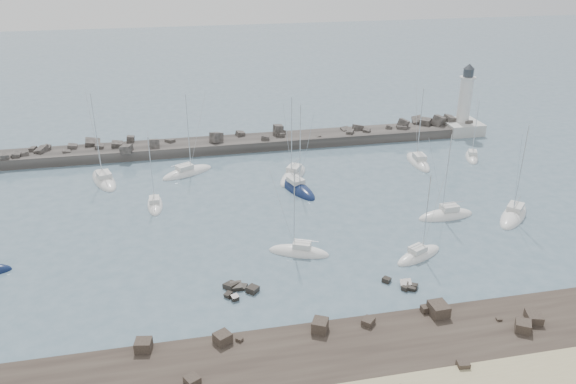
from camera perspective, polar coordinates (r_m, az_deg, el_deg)
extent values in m
plane|color=#4A6474|center=(71.54, -2.54, -5.87)|extent=(400.00, 400.00, 0.00)
cube|color=#2B221D|center=(54.02, 1.51, -17.50)|extent=(140.00, 12.00, 0.70)
cube|color=#2B221D|center=(61.34, 15.04, -11.43)|extent=(1.87, 2.11, 1.29)
cube|color=#2B221D|center=(56.52, -4.95, -14.69)|extent=(0.80, 0.79, 0.32)
cube|color=#2B221D|center=(56.75, -14.47, -14.83)|extent=(1.76, 1.67, 1.08)
cube|color=#2B221D|center=(61.66, 13.81, -11.44)|extent=(1.03, 0.91, 0.64)
cube|color=#2B221D|center=(63.70, 23.69, -11.57)|extent=(1.94, 2.21, 0.91)
cube|color=#2B221D|center=(62.73, 20.64, -11.99)|extent=(0.61, 0.54, 0.23)
cube|color=#2B221D|center=(55.72, 17.37, -16.41)|extent=(1.18, 1.02, 0.61)
cube|color=#2B221D|center=(58.79, 8.16, -12.89)|extent=(1.63, 1.63, 0.65)
cube|color=#2B221D|center=(61.92, 22.77, -12.45)|extent=(2.05, 2.08, 1.03)
cube|color=#2B221D|center=(52.62, -9.71, -18.30)|extent=(1.61, 1.62, 0.65)
cube|color=#2B221D|center=(57.30, 3.27, -13.40)|extent=(2.04, 2.12, 1.26)
cube|color=#2B221D|center=(56.29, -6.66, -14.51)|extent=(1.98, 1.96, 1.01)
cube|color=black|center=(64.44, -5.29, -9.62)|extent=(1.37, 1.47, 0.93)
cube|color=black|center=(62.50, -5.41, -10.68)|extent=(0.95, 1.04, 0.85)
cube|color=black|center=(63.11, -6.04, -10.41)|extent=(1.22, 1.11, 0.86)
cube|color=black|center=(64.54, -4.59, -9.73)|extent=(1.31, 1.33, 0.94)
cube|color=black|center=(63.70, -3.62, -9.96)|extent=(1.73, 1.69, 1.10)
cube|color=black|center=(64.55, -5.79, -9.49)|extent=(2.00, 2.08, 1.06)
cube|color=black|center=(65.46, 12.38, -9.49)|extent=(1.43, 1.52, 1.01)
cube|color=black|center=(65.14, 11.81, -9.59)|extent=(0.98, 1.01, 0.71)
cube|color=black|center=(65.71, 12.59, -9.42)|extent=(1.37, 1.46, 0.99)
cube|color=black|center=(66.20, 9.97, -8.83)|extent=(1.24, 1.22, 0.72)
cube|color=black|center=(65.86, 11.91, -9.18)|extent=(1.66, 1.50, 1.25)
cube|color=#322F2D|center=(105.34, -10.03, 4.16)|extent=(115.00, 6.00, 3.20)
cube|color=#322F2D|center=(105.16, -7.39, 5.59)|extent=(2.33, 2.54, 2.24)
cube|color=#322F2D|center=(107.96, -19.24, 4.60)|extent=(2.97, 2.57, 2.57)
cube|color=#322F2D|center=(105.67, -16.98, 4.50)|extent=(2.10, 1.80, 1.92)
cube|color=#322F2D|center=(108.18, -23.22, 4.15)|extent=(1.28, 1.32, 1.34)
cube|color=#322F2D|center=(106.04, -21.59, 3.77)|extent=(1.63, 1.61, 1.09)
cube|color=#322F2D|center=(112.88, 10.17, 6.41)|extent=(1.87, 1.74, 1.56)
cube|color=#322F2D|center=(118.88, 14.73, 6.84)|extent=(1.61, 1.71, 1.24)
cube|color=#322F2D|center=(106.73, -26.83, 3.19)|extent=(1.78, 1.64, 1.33)
cube|color=#322F2D|center=(108.05, -0.61, 6.10)|extent=(1.66, 1.75, 1.58)
cube|color=#322F2D|center=(113.34, 11.48, 6.36)|extent=(2.58, 2.59, 1.30)
cube|color=#322F2D|center=(116.60, 13.76, 6.87)|extent=(2.95, 2.95, 1.77)
cube|color=#322F2D|center=(106.73, 3.15, 5.52)|extent=(1.13, 0.97, 1.23)
cube|color=#322F2D|center=(107.42, -27.15, 2.88)|extent=(1.24, 1.13, 0.98)
cube|color=#322F2D|center=(114.04, 11.61, 6.78)|extent=(3.00, 2.53, 2.58)
cube|color=#322F2D|center=(120.48, 16.10, 7.00)|extent=(2.55, 2.35, 1.76)
cube|color=#322F2D|center=(107.30, -15.70, 5.16)|extent=(1.49, 1.45, 1.48)
cube|color=#322F2D|center=(107.64, -23.70, 3.82)|extent=(2.79, 2.82, 2.13)
cube|color=#322F2D|center=(106.24, -0.70, 5.80)|extent=(1.41, 1.46, 1.18)
cube|color=#322F2D|center=(106.92, -25.86, 3.35)|extent=(1.44, 1.63, 1.45)
cube|color=#322F2D|center=(110.21, 7.98, 6.10)|extent=(1.75, 1.93, 1.55)
cube|color=#322F2D|center=(107.24, -4.89, 5.77)|extent=(2.10, 1.72, 1.87)
cube|color=#322F2D|center=(103.79, -13.41, 4.78)|extent=(1.87, 2.41, 2.12)
cube|color=#322F2D|center=(107.06, -1.01, 5.81)|extent=(2.19, 2.15, 1.44)
cube|color=#322F2D|center=(111.24, 7.08, 6.36)|extent=(2.17, 1.83, 2.20)
cube|color=#322F2D|center=(107.15, -26.01, 3.16)|extent=(1.13, 1.29, 1.08)
cube|color=#322F2D|center=(104.68, -2.33, 5.47)|extent=(1.80, 1.65, 1.49)
cube|color=#322F2D|center=(117.27, 14.10, 6.65)|extent=(2.07, 1.57, 1.53)
cube|color=#322F2D|center=(107.33, -25.15, 3.46)|extent=(1.75, 2.03, 1.42)
cube|color=#322F2D|center=(107.08, -1.01, 6.29)|extent=(1.91, 2.13, 2.26)
cube|color=#322F2D|center=(108.75, -24.45, 3.92)|extent=(1.51, 1.54, 1.16)
cube|color=#322F2D|center=(104.12, -7.29, 5.51)|extent=(2.74, 2.87, 2.38)
cube|color=#322F2D|center=(107.44, -21.06, 4.22)|extent=(1.82, 1.81, 1.51)
cube|color=#322F2D|center=(121.03, 16.76, 6.93)|extent=(1.88, 1.69, 1.61)
cube|color=#322F2D|center=(105.74, -11.89, 5.05)|extent=(2.05, 2.17, 1.08)
cube|color=#322F2D|center=(110.87, 5.84, 6.21)|extent=(1.83, 1.95, 1.50)
cube|color=#322F2D|center=(117.09, 15.06, 6.98)|extent=(3.61, 3.10, 2.89)
cube|color=#322F2D|center=(113.33, 11.33, 6.51)|extent=(1.46, 1.36, 1.04)
cube|color=#322F2D|center=(118.57, 17.74, 6.62)|extent=(2.00, 2.31, 1.63)
cube|color=#322F2D|center=(117.42, 13.00, 6.98)|extent=(2.60, 2.99, 2.49)
cube|color=#322F2D|center=(108.78, 6.33, 5.99)|extent=(1.93, 1.95, 1.29)
cube|color=#322F2D|center=(102.65, -16.08, 4.19)|extent=(2.45, 2.40, 1.75)
cube|color=#322F2D|center=(106.39, -3.25, 5.41)|extent=(1.37, 1.44, 0.78)
cube|color=#322F2D|center=(105.98, -18.62, 4.26)|extent=(1.70, 1.69, 1.88)
cube|color=#322F2D|center=(118.71, 16.06, 7.06)|extent=(2.41, 2.36, 2.26)
cube|color=#ADAEA8|center=(119.37, 17.17, 6.17)|extent=(7.00, 7.00, 3.00)
cylinder|color=silver|center=(117.73, 17.53, 8.94)|extent=(2.50, 2.50, 9.00)
cylinder|color=silver|center=(116.71, 17.81, 11.02)|extent=(3.20, 3.20, 0.25)
cylinder|color=#34393F|center=(116.53, 17.87, 11.44)|extent=(2.00, 2.00, 1.60)
cone|color=#34393F|center=(116.27, 17.95, 12.06)|extent=(2.20, 2.20, 1.00)
ellipsoid|color=white|center=(95.69, -18.17, 1.05)|extent=(6.01, 10.33, 2.39)
cube|color=silver|center=(94.73, -18.21, 1.72)|extent=(2.76, 3.25, 0.73)
cylinder|color=silver|center=(93.81, -18.89, 5.52)|extent=(0.12, 0.12, 13.32)
cylinder|color=silver|center=(93.85, -18.16, 1.96)|extent=(1.34, 3.78, 0.10)
ellipsoid|color=white|center=(85.04, -13.35, -1.33)|extent=(2.43, 7.24, 1.90)
cube|color=silver|center=(84.24, -13.42, -0.74)|extent=(1.50, 2.05, 0.63)
cylinder|color=silver|center=(83.33, -13.73, 2.34)|extent=(0.11, 0.11, 9.69)
cylinder|color=silver|center=(83.54, -13.45, -0.52)|extent=(0.17, 2.87, 0.09)
ellipsoid|color=white|center=(95.43, -10.17, 1.87)|extent=(9.54, 6.77, 2.24)
cube|color=silver|center=(94.75, -10.47, 2.53)|extent=(3.16, 2.84, 0.68)
cylinder|color=silver|center=(93.28, -10.10, 6.07)|extent=(0.12, 0.12, 12.49)
cylinder|color=silver|center=(94.24, -10.84, 2.79)|extent=(3.34, 1.78, 0.10)
ellipsoid|color=white|center=(70.68, 1.11, -6.21)|extent=(8.03, 5.27, 2.08)
cube|color=silver|center=(70.01, 1.43, -5.37)|extent=(2.60, 2.29, 0.70)
cylinder|color=silver|center=(67.88, 0.64, -1.73)|extent=(0.12, 0.12, 10.41)
cylinder|color=silver|center=(69.61, 1.88, -4.96)|extent=(2.87, 1.32, 0.10)
ellipsoid|color=white|center=(92.65, 0.51, 1.57)|extent=(7.42, 9.40, 2.37)
cube|color=silver|center=(92.52, 0.62, 2.46)|extent=(2.98, 3.21, 0.75)
cylinder|color=silver|center=(89.40, 0.37, 5.70)|extent=(0.13, 0.13, 12.56)
cylinder|color=silver|center=(92.83, 0.76, 3.01)|extent=(2.09, 3.20, 0.11)
ellipsoid|color=white|center=(71.83, 13.14, -6.38)|extent=(7.63, 5.20, 1.97)
cube|color=silver|center=(71.00, 13.03, -5.67)|extent=(2.50, 2.22, 0.65)
cylinder|color=silver|center=(69.52, 13.90, -2.10)|extent=(0.11, 0.11, 9.94)
cylinder|color=silver|center=(70.35, 12.80, -5.37)|extent=(2.70, 1.34, 0.09)
ellipsoid|color=#0F1C40|center=(87.97, 0.95, 0.27)|extent=(5.69, 9.97, 2.34)
cube|color=silver|center=(87.79, 0.79, 1.19)|extent=(2.63, 3.12, 0.73)
cylinder|color=silver|center=(84.57, 1.24, 4.68)|extent=(0.12, 0.12, 12.86)
cylinder|color=silver|center=(88.06, 0.58, 1.74)|extent=(1.25, 3.66, 0.10)
ellipsoid|color=white|center=(82.55, 15.72, -2.42)|extent=(8.48, 3.04, 2.31)
cube|color=silver|center=(82.16, 16.08, -1.52)|extent=(2.43, 1.81, 0.79)
cylinder|color=silver|center=(79.55, 15.84, 1.78)|extent=(0.14, 0.14, 11.27)
cylinder|color=silver|center=(82.14, 16.49, -1.01)|extent=(3.34, 0.29, 0.11)
ellipsoid|color=white|center=(100.97, 13.05, 2.90)|extent=(3.28, 9.11, 2.37)
cube|color=silver|center=(100.09, 13.22, 3.55)|extent=(1.95, 2.61, 0.78)
cylinder|color=silver|center=(99.30, 13.29, 6.84)|extent=(0.13, 0.13, 12.11)
cylinder|color=silver|center=(99.30, 13.38, 3.81)|extent=(0.31, 3.59, 0.11)
ellipsoid|color=white|center=(85.65, 21.90, -2.33)|extent=(8.75, 8.75, 2.30)
cube|color=silver|center=(85.53, 22.11, -1.41)|extent=(3.21, 3.22, 0.71)
cylinder|color=silver|center=(82.12, 22.58, 2.06)|extent=(0.12, 0.12, 12.75)
cylinder|color=silver|center=(85.86, 22.27, -0.85)|extent=(2.74, 2.74, 0.10)
ellipsoid|color=white|center=(106.02, 18.16, 3.33)|extent=(4.80, 7.22, 1.91)
cube|color=silver|center=(105.31, 18.26, 3.84)|extent=(2.07, 2.35, 0.65)
cylinder|color=silver|center=(104.80, 18.53, 6.24)|extent=(0.11, 0.11, 9.38)
cylinder|color=silver|center=(104.66, 18.32, 4.06)|extent=(1.22, 2.57, 0.09)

